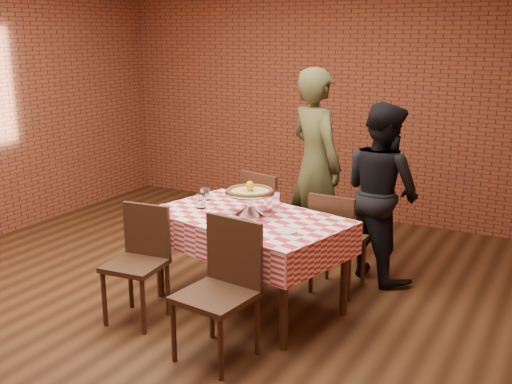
% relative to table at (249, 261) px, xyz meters
% --- Properties ---
extents(ground, '(6.00, 6.00, 0.00)m').
position_rel_table_xyz_m(ground, '(-0.49, -0.25, -0.38)').
color(ground, black).
rests_on(ground, ground).
extents(back_wall, '(5.50, 0.00, 5.50)m').
position_rel_table_xyz_m(back_wall, '(-0.49, 2.75, 1.08)').
color(back_wall, brown).
rests_on(back_wall, ground).
extents(table, '(1.66, 1.22, 0.75)m').
position_rel_table_xyz_m(table, '(0.00, 0.00, 0.00)').
color(table, '#402818').
rests_on(table, ground).
extents(tablecloth, '(1.70, 1.26, 0.26)m').
position_rel_table_xyz_m(tablecloth, '(0.00, 0.00, 0.25)').
color(tablecloth, red).
rests_on(tablecloth, table).
extents(pizza_stand, '(0.43, 0.43, 0.18)m').
position_rel_table_xyz_m(pizza_stand, '(-0.01, 0.04, 0.47)').
color(pizza_stand, silver).
rests_on(pizza_stand, tablecloth).
extents(pizza, '(0.40, 0.40, 0.03)m').
position_rel_table_xyz_m(pizza, '(-0.01, 0.04, 0.57)').
color(pizza, beige).
rests_on(pizza, pizza_stand).
extents(lemon, '(0.07, 0.07, 0.08)m').
position_rel_table_xyz_m(lemon, '(-0.01, 0.04, 0.61)').
color(lemon, yellow).
rests_on(lemon, pizza).
extents(water_glass_left, '(0.09, 0.09, 0.12)m').
position_rel_table_xyz_m(water_glass_left, '(-0.44, -0.00, 0.44)').
color(water_glass_left, white).
rests_on(water_glass_left, tablecloth).
extents(water_glass_right, '(0.09, 0.09, 0.12)m').
position_rel_table_xyz_m(water_glass_right, '(-0.55, 0.22, 0.44)').
color(water_glass_right, white).
rests_on(water_glass_right, tablecloth).
extents(side_plate, '(0.18, 0.18, 0.01)m').
position_rel_table_xyz_m(side_plate, '(0.44, -0.22, 0.39)').
color(side_plate, white).
rests_on(side_plate, tablecloth).
extents(sweetener_packet_a, '(0.06, 0.05, 0.00)m').
position_rel_table_xyz_m(sweetener_packet_a, '(0.56, -0.34, 0.39)').
color(sweetener_packet_a, white).
rests_on(sweetener_packet_a, tablecloth).
extents(sweetener_packet_b, '(0.06, 0.05, 0.00)m').
position_rel_table_xyz_m(sweetener_packet_b, '(0.57, -0.30, 0.39)').
color(sweetener_packet_b, white).
rests_on(sweetener_packet_b, tablecloth).
extents(condiment_caddy, '(0.14, 0.13, 0.15)m').
position_rel_table_xyz_m(condiment_caddy, '(0.07, 0.25, 0.46)').
color(condiment_caddy, silver).
rests_on(condiment_caddy, tablecloth).
extents(chair_near_left, '(0.44, 0.44, 0.88)m').
position_rel_table_xyz_m(chair_near_left, '(-0.62, -0.65, 0.07)').
color(chair_near_left, '#402818').
rests_on(chair_near_left, ground).
extents(chair_near_right, '(0.51, 0.51, 0.94)m').
position_rel_table_xyz_m(chair_near_right, '(0.21, -0.83, 0.10)').
color(chair_near_right, '#402818').
rests_on(chair_near_right, ground).
extents(chair_far_left, '(0.53, 0.53, 0.92)m').
position_rel_table_xyz_m(chair_far_left, '(-0.25, 0.91, 0.08)').
color(chair_far_left, '#402818').
rests_on(chair_far_left, ground).
extents(chair_far_right, '(0.41, 0.41, 0.88)m').
position_rel_table_xyz_m(chair_far_right, '(0.52, 0.63, 0.06)').
color(chair_far_right, '#402818').
rests_on(chair_far_right, ground).
extents(diner_olive, '(0.80, 0.73, 1.84)m').
position_rel_table_xyz_m(diner_olive, '(0.00, 1.30, 0.55)').
color(diner_olive, '#474928').
rests_on(diner_olive, ground).
extents(diner_black, '(0.97, 0.91, 1.58)m').
position_rel_table_xyz_m(diner_black, '(0.73, 1.10, 0.41)').
color(diner_black, black).
rests_on(diner_black, ground).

